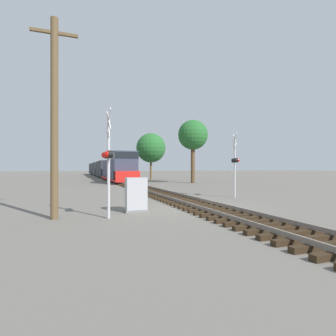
# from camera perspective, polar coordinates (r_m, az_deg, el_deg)

# --- Properties ---
(ground_plane) EXTENTS (400.00, 400.00, 0.00)m
(ground_plane) POSITION_cam_1_polar(r_m,az_deg,el_deg) (14.00, 6.87, -8.46)
(ground_plane) COLOR #666059
(rail_track_bed) EXTENTS (2.60, 160.00, 0.31)m
(rail_track_bed) POSITION_cam_1_polar(r_m,az_deg,el_deg) (13.98, 6.87, -7.91)
(rail_track_bed) COLOR black
(rail_track_bed) RESTS_ON ground
(freight_train) EXTENTS (3.11, 67.40, 4.29)m
(freight_train) POSITION_cam_1_polar(r_m,az_deg,el_deg) (65.39, -14.14, -0.19)
(freight_train) COLOR #33384C
(freight_train) RESTS_ON ground
(crossing_signal_near) EXTENTS (0.38, 1.01, 4.45)m
(crossing_signal_near) POSITION_cam_1_polar(r_m,az_deg,el_deg) (10.96, -12.96, 2.38)
(crossing_signal_near) COLOR #B7B7BC
(crossing_signal_near) RESTS_ON ground
(crossing_signal_far) EXTENTS (0.56, 1.01, 4.49)m
(crossing_signal_far) POSITION_cam_1_polar(r_m,az_deg,el_deg) (18.94, 14.41, 1.37)
(crossing_signal_far) COLOR #B7B7BC
(crossing_signal_far) RESTS_ON ground
(relay_cabinet) EXTENTS (1.06, 0.64, 1.61)m
(relay_cabinet) POSITION_cam_1_polar(r_m,az_deg,el_deg) (12.42, -6.97, -5.85)
(relay_cabinet) COLOR slate
(relay_cabinet) RESTS_ON ground
(utility_pole) EXTENTS (1.80, 0.30, 8.10)m
(utility_pole) POSITION_cam_1_polar(r_m,az_deg,el_deg) (11.66, -23.50, 10.44)
(utility_pole) COLOR brown
(utility_pole) RESTS_ON ground
(tree_far_right) EXTENTS (4.14, 4.14, 8.78)m
(tree_far_right) POSITION_cam_1_polar(r_m,az_deg,el_deg) (36.86, 5.44, 7.04)
(tree_far_right) COLOR brown
(tree_far_right) RESTS_ON ground
(tree_mid_background) EXTENTS (5.25, 5.25, 8.33)m
(tree_mid_background) POSITION_cam_1_polar(r_m,az_deg,el_deg) (47.13, -3.73, 4.37)
(tree_mid_background) COLOR brown
(tree_mid_background) RESTS_ON ground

